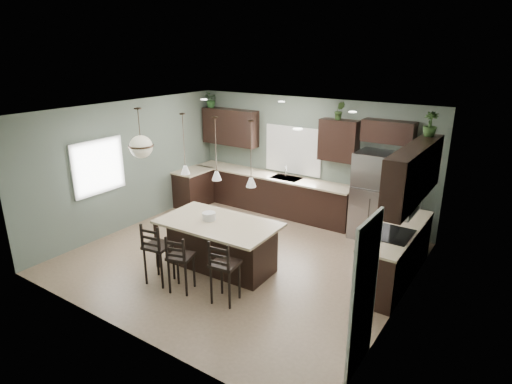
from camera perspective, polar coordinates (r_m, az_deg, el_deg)
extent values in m
plane|color=#9E8466|center=(8.37, -2.12, -8.75)|extent=(6.00, 6.00, 0.00)
cube|color=white|center=(5.45, 14.17, -13.26)|extent=(0.04, 0.82, 2.04)
cube|color=white|center=(10.22, 5.00, 5.59)|extent=(1.35, 0.02, 1.00)
cube|color=white|center=(9.31, -20.34, 3.18)|extent=(0.02, 1.10, 1.00)
cube|color=black|center=(11.00, -8.36, 0.46)|extent=(0.60, 0.90, 0.90)
cube|color=beige|center=(10.85, -8.40, 2.80)|extent=(0.66, 0.96, 0.04)
cube|color=black|center=(10.50, 1.93, -0.23)|extent=(4.20, 0.60, 0.90)
cube|color=beige|center=(10.34, 1.90, 2.20)|extent=(4.20, 0.66, 0.04)
cube|color=gray|center=(10.12, 4.06, 1.88)|extent=(0.70, 0.45, 0.01)
cylinder|color=silver|center=(10.05, 4.00, 2.63)|extent=(0.02, 0.02, 0.28)
cube|color=black|center=(10.95, -3.46, 8.64)|extent=(1.55, 0.34, 0.90)
cube|color=black|center=(9.48, 10.99, 6.77)|extent=(0.85, 0.34, 0.90)
cube|color=black|center=(9.08, 17.24, 7.69)|extent=(1.05, 0.34, 0.45)
cube|color=black|center=(7.85, 18.17, -8.03)|extent=(0.60, 2.35, 0.90)
cube|color=beige|center=(7.66, 18.38, -4.85)|extent=(0.66, 2.35, 0.04)
cube|color=black|center=(7.40, 17.80, -5.40)|extent=(0.58, 0.75, 0.02)
cube|color=gray|center=(7.68, 15.39, -8.34)|extent=(0.01, 0.72, 0.60)
cube|color=black|center=(7.29, 20.33, 2.37)|extent=(0.34, 2.35, 0.90)
cube|color=gray|center=(7.16, 19.04, -1.13)|extent=(0.40, 0.75, 0.40)
cube|color=#93939B|center=(9.23, 15.71, -0.53)|extent=(0.90, 0.74, 1.85)
cube|color=black|center=(7.80, -4.99, -7.15)|extent=(2.17, 1.28, 0.92)
cylinder|color=silver|center=(7.70, -6.29, -3.22)|extent=(0.24, 0.24, 0.14)
cube|color=black|center=(7.50, -12.86, -7.85)|extent=(0.48, 0.48, 1.12)
cube|color=black|center=(7.20, -9.96, -9.23)|extent=(0.47, 0.47, 1.03)
cube|color=black|center=(6.81, -4.14, -10.42)|extent=(0.46, 0.46, 1.10)
imported|color=#244A20|center=(11.18, -5.99, 12.15)|extent=(0.46, 0.43, 0.40)
imported|color=#304C21|center=(9.36, 11.07, 10.59)|extent=(0.26, 0.23, 0.38)
imported|color=#2F4E22|center=(7.99, 22.22, 8.37)|extent=(0.25, 0.25, 0.42)
plane|color=#5C695D|center=(10.08, 7.01, 4.47)|extent=(6.00, 0.00, 6.00)
plane|color=#5C695D|center=(5.98, -18.02, -6.51)|extent=(6.00, 0.00, 6.00)
plane|color=#5C695D|center=(9.82, -16.57, 3.44)|extent=(0.00, 5.50, 5.50)
plane|color=#5C695D|center=(6.62, 19.32, -4.18)|extent=(0.00, 5.50, 5.50)
plane|color=white|center=(7.50, -2.38, 10.60)|extent=(6.00, 6.00, 0.00)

